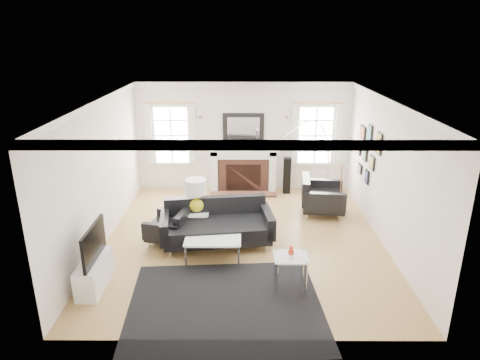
{
  "coord_description": "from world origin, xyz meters",
  "views": [
    {
      "loc": [
        -0.05,
        -7.78,
        3.99
      ],
      "look_at": [
        -0.08,
        0.3,
        1.17
      ],
      "focal_mm": 32.0,
      "sensor_mm": 36.0,
      "label": 1
    }
  ],
  "objects_px": {
    "armchair_right": "(320,197)",
    "gourd_lamp": "(196,193)",
    "fireplace": "(243,171)",
    "sofa": "(217,225)",
    "armchair_left": "(171,227)",
    "coffee_table": "(214,235)",
    "arc_floor_lamp": "(307,159)"
  },
  "relations": [
    {
      "from": "gourd_lamp",
      "to": "sofa",
      "type": "bearing_deg",
      "value": -35.29
    },
    {
      "from": "arc_floor_lamp",
      "to": "sofa",
      "type": "bearing_deg",
      "value": -135.91
    },
    {
      "from": "armchair_left",
      "to": "gourd_lamp",
      "type": "relative_size",
      "value": 1.44
    },
    {
      "from": "sofa",
      "to": "armchair_left",
      "type": "xyz_separation_m",
      "value": [
        -0.92,
        0.04,
        -0.07
      ]
    },
    {
      "from": "armchair_right",
      "to": "fireplace",
      "type": "bearing_deg",
      "value": 139.72
    },
    {
      "from": "coffee_table",
      "to": "sofa",
      "type": "bearing_deg",
      "value": 86.64
    },
    {
      "from": "armchair_left",
      "to": "arc_floor_lamp",
      "type": "bearing_deg",
      "value": 33.13
    },
    {
      "from": "sofa",
      "to": "arc_floor_lamp",
      "type": "relative_size",
      "value": 1.05
    },
    {
      "from": "fireplace",
      "to": "armchair_right",
      "type": "distance_m",
      "value": 2.3
    },
    {
      "from": "fireplace",
      "to": "sofa",
      "type": "height_order",
      "value": "fireplace"
    },
    {
      "from": "coffee_table",
      "to": "armchair_left",
      "type": "bearing_deg",
      "value": 148.93
    },
    {
      "from": "gourd_lamp",
      "to": "coffee_table",
      "type": "bearing_deg",
      "value": -63.84
    },
    {
      "from": "fireplace",
      "to": "armchair_left",
      "type": "height_order",
      "value": "fireplace"
    },
    {
      "from": "fireplace",
      "to": "armchair_right",
      "type": "xyz_separation_m",
      "value": [
        1.75,
        -1.48,
        -0.15
      ]
    },
    {
      "from": "arc_floor_lamp",
      "to": "gourd_lamp",
      "type": "bearing_deg",
      "value": -145.74
    },
    {
      "from": "coffee_table",
      "to": "arc_floor_lamp",
      "type": "xyz_separation_m",
      "value": [
        2.05,
        2.45,
        0.75
      ]
    },
    {
      "from": "fireplace",
      "to": "coffee_table",
      "type": "xyz_separation_m",
      "value": [
        -0.56,
        -3.43,
        -0.12
      ]
    },
    {
      "from": "arc_floor_lamp",
      "to": "armchair_left",
      "type": "bearing_deg",
      "value": -146.87
    },
    {
      "from": "sofa",
      "to": "coffee_table",
      "type": "height_order",
      "value": "sofa"
    },
    {
      "from": "gourd_lamp",
      "to": "arc_floor_lamp",
      "type": "height_order",
      "value": "arc_floor_lamp"
    },
    {
      "from": "fireplace",
      "to": "gourd_lamp",
      "type": "relative_size",
      "value": 2.49
    },
    {
      "from": "gourd_lamp",
      "to": "armchair_left",
      "type": "bearing_deg",
      "value": -152.83
    },
    {
      "from": "sofa",
      "to": "armchair_right",
      "type": "xyz_separation_m",
      "value": [
        2.28,
        1.45,
        0.01
      ]
    },
    {
      "from": "gourd_lamp",
      "to": "armchair_right",
      "type": "bearing_deg",
      "value": 23.23
    },
    {
      "from": "sofa",
      "to": "gourd_lamp",
      "type": "height_order",
      "value": "gourd_lamp"
    },
    {
      "from": "armchair_left",
      "to": "coffee_table",
      "type": "relative_size",
      "value": 0.97
    },
    {
      "from": "sofa",
      "to": "coffee_table",
      "type": "xyz_separation_m",
      "value": [
        -0.03,
        -0.5,
        0.04
      ]
    },
    {
      "from": "sofa",
      "to": "coffee_table",
      "type": "relative_size",
      "value": 2.23
    },
    {
      "from": "armchair_right",
      "to": "gourd_lamp",
      "type": "xyz_separation_m",
      "value": [
        -2.7,
        -1.16,
        0.54
      ]
    },
    {
      "from": "sofa",
      "to": "armchair_right",
      "type": "relative_size",
      "value": 1.96
    },
    {
      "from": "armchair_right",
      "to": "coffee_table",
      "type": "xyz_separation_m",
      "value": [
        -2.31,
        -1.95,
        0.02
      ]
    },
    {
      "from": "coffee_table",
      "to": "fireplace",
      "type": "bearing_deg",
      "value": 80.71
    }
  ]
}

